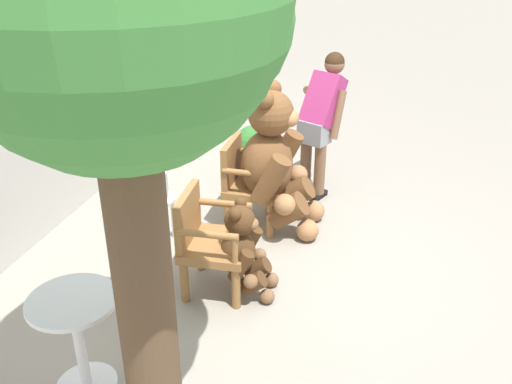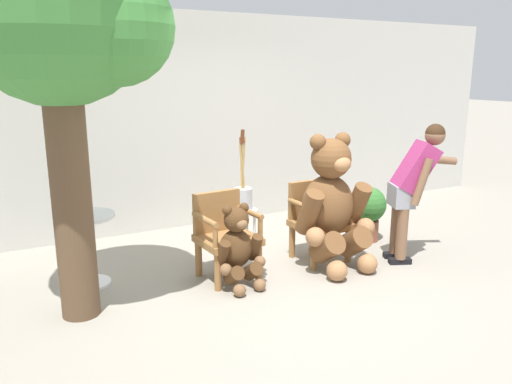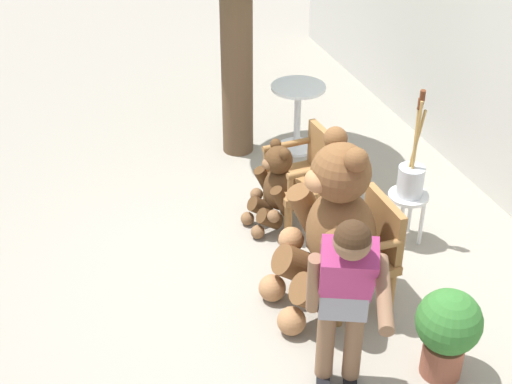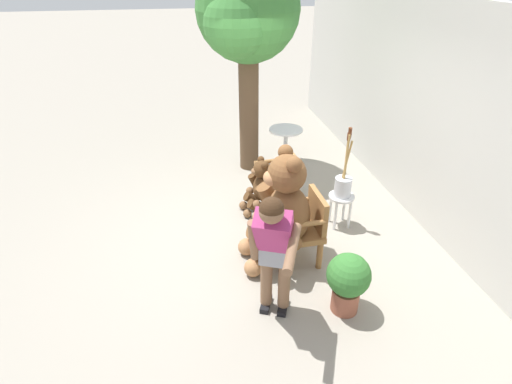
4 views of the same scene
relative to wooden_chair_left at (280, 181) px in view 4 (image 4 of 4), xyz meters
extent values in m
plane|color=gray|center=(0.56, -0.51, -0.46)|extent=(60.00, 60.00, 0.00)
cube|color=beige|center=(0.56, 1.89, 0.94)|extent=(10.00, 0.16, 2.80)
cube|color=olive|center=(0.01, -0.06, -0.06)|extent=(0.60, 0.56, 0.07)
cylinder|color=olive|center=(-0.21, -0.29, -0.28)|extent=(0.07, 0.07, 0.37)
cylinder|color=olive|center=(0.25, -0.25, -0.28)|extent=(0.07, 0.07, 0.37)
cylinder|color=olive|center=(-0.24, 0.13, -0.28)|extent=(0.07, 0.07, 0.37)
cylinder|color=olive|center=(0.22, 0.17, -0.28)|extent=(0.07, 0.07, 0.37)
cube|color=olive|center=(-0.01, 0.17, 0.19)|extent=(0.52, 0.10, 0.42)
cylinder|color=olive|center=(-0.24, -0.08, 0.20)|extent=(0.10, 0.48, 0.06)
cylinder|color=olive|center=(-0.23, -0.29, 0.09)|extent=(0.05, 0.05, 0.22)
cylinder|color=olive|center=(0.25, -0.04, 0.20)|extent=(0.10, 0.48, 0.06)
cylinder|color=olive|center=(0.27, -0.25, 0.09)|extent=(0.05, 0.05, 0.22)
cube|color=olive|center=(1.12, -0.06, -0.06)|extent=(0.57, 0.54, 0.07)
cylinder|color=olive|center=(0.90, -0.28, -0.28)|extent=(0.07, 0.07, 0.37)
cylinder|color=olive|center=(1.36, -0.27, -0.28)|extent=(0.07, 0.07, 0.37)
cylinder|color=olive|center=(0.89, 0.14, -0.28)|extent=(0.07, 0.07, 0.37)
cylinder|color=olive|center=(1.35, 0.15, -0.28)|extent=(0.07, 0.07, 0.37)
cube|color=olive|center=(1.12, 0.17, 0.19)|extent=(0.52, 0.07, 0.42)
cylinder|color=olive|center=(0.87, -0.07, 0.20)|extent=(0.07, 0.48, 0.06)
cylinder|color=olive|center=(0.88, -0.28, 0.09)|extent=(0.05, 0.05, 0.22)
cylinder|color=olive|center=(1.37, -0.05, 0.20)|extent=(0.07, 0.48, 0.06)
cylinder|color=olive|center=(1.38, -0.26, 0.09)|extent=(0.05, 0.05, 0.22)
ellipsoid|color=brown|center=(1.12, -0.18, 0.19)|extent=(0.60, 0.51, 0.67)
sphere|color=brown|center=(1.12, -0.22, 0.70)|extent=(0.43, 0.43, 0.43)
ellipsoid|color=#A47148|center=(1.13, -0.40, 0.67)|extent=(0.21, 0.16, 0.16)
sphere|color=black|center=(1.13, -0.40, 0.68)|extent=(0.06, 0.06, 0.06)
sphere|color=brown|center=(0.96, -0.20, 0.88)|extent=(0.17, 0.17, 0.17)
sphere|color=brown|center=(1.28, -0.19, 0.88)|extent=(0.17, 0.17, 0.17)
cylinder|color=brown|center=(0.81, -0.30, 0.19)|extent=(0.20, 0.38, 0.51)
sphere|color=#A47148|center=(0.80, -0.44, -0.04)|extent=(0.20, 0.20, 0.20)
cylinder|color=brown|center=(1.44, -0.29, 0.19)|extent=(0.20, 0.38, 0.51)
sphere|color=#A47148|center=(1.46, -0.42, -0.04)|extent=(0.20, 0.20, 0.20)
cylinder|color=brown|center=(0.95, -0.43, -0.18)|extent=(0.26, 0.42, 0.39)
sphere|color=#A47148|center=(0.94, -0.63, -0.36)|extent=(0.21, 0.21, 0.21)
cylinder|color=brown|center=(1.31, -0.42, -0.18)|extent=(0.26, 0.42, 0.39)
sphere|color=#A47148|center=(1.33, -0.62, -0.36)|extent=(0.21, 0.21, 0.21)
ellipsoid|color=#4C3019|center=(0.01, -0.24, -0.09)|extent=(0.36, 0.31, 0.39)
sphere|color=#4C3019|center=(0.01, -0.26, 0.21)|extent=(0.24, 0.24, 0.24)
ellipsoid|color=brown|center=(0.02, -0.36, 0.19)|extent=(0.12, 0.10, 0.09)
sphere|color=black|center=(0.02, -0.36, 0.20)|extent=(0.04, 0.04, 0.04)
sphere|color=#4C3019|center=(-0.09, -0.26, 0.31)|extent=(0.10, 0.10, 0.10)
sphere|color=#4C3019|center=(0.10, -0.24, 0.31)|extent=(0.10, 0.10, 0.10)
cylinder|color=#4C3019|center=(-0.17, -0.32, -0.09)|extent=(0.13, 0.22, 0.29)
sphere|color=brown|center=(-0.17, -0.40, -0.22)|extent=(0.11, 0.11, 0.11)
cylinder|color=#4C3019|center=(0.19, -0.29, -0.09)|extent=(0.13, 0.22, 0.29)
sphere|color=brown|center=(0.21, -0.37, -0.22)|extent=(0.11, 0.11, 0.11)
cylinder|color=#4C3019|center=(-0.09, -0.39, -0.30)|extent=(0.16, 0.25, 0.23)
sphere|color=brown|center=(-0.09, -0.51, -0.40)|extent=(0.12, 0.12, 0.12)
cylinder|color=#4C3019|center=(0.12, -0.37, -0.30)|extent=(0.16, 0.25, 0.23)
sphere|color=brown|center=(0.14, -0.49, -0.40)|extent=(0.12, 0.12, 0.12)
cube|color=black|center=(1.83, -0.58, -0.43)|extent=(0.26, 0.18, 0.06)
cylinder|color=brown|center=(1.83, -0.58, 0.01)|extent=(0.12, 0.12, 0.82)
cube|color=black|center=(1.90, -0.41, -0.43)|extent=(0.26, 0.18, 0.06)
cylinder|color=brown|center=(1.90, -0.41, 0.01)|extent=(0.12, 0.12, 0.82)
cube|color=gray|center=(1.86, -0.50, 0.29)|extent=(0.32, 0.36, 0.24)
cube|color=#9E2D66|center=(1.99, -0.55, 0.59)|extent=(0.53, 0.47, 0.57)
sphere|color=brown|center=(2.16, -0.62, 0.93)|extent=(0.21, 0.21, 0.21)
sphere|color=#382314|center=(2.16, -0.62, 0.95)|extent=(0.21, 0.21, 0.21)
cylinder|color=brown|center=(2.29, -0.47, 0.64)|extent=(0.55, 0.30, 0.13)
cylinder|color=brown|center=(1.91, -0.72, 0.47)|extent=(0.23, 0.16, 0.50)
cylinder|color=silver|center=(0.55, 0.71, -0.02)|extent=(0.34, 0.34, 0.03)
cylinder|color=silver|center=(0.65, 0.80, -0.25)|extent=(0.04, 0.04, 0.43)
cylinder|color=silver|center=(0.45, 0.80, -0.25)|extent=(0.04, 0.04, 0.43)
cylinder|color=silver|center=(0.65, 0.61, -0.25)|extent=(0.04, 0.04, 0.43)
cylinder|color=silver|center=(0.45, 0.61, -0.25)|extent=(0.04, 0.04, 0.43)
cylinder|color=silver|center=(0.55, 0.71, 0.13)|extent=(0.22, 0.22, 0.26)
cylinder|color=tan|center=(0.55, 0.71, 0.47)|extent=(0.07, 0.05, 0.79)
cylinder|color=#592D19|center=(0.55, 0.71, 0.90)|extent=(0.05, 0.05, 0.08)
cylinder|color=tan|center=(0.55, 0.70, 0.44)|extent=(0.09, 0.04, 0.72)
cylinder|color=#592D19|center=(0.55, 0.70, 0.83)|extent=(0.05, 0.05, 0.08)
cylinder|color=tan|center=(0.54, 0.71, 0.43)|extent=(0.06, 0.10, 0.70)
cylinder|color=#592D19|center=(0.54, 0.71, 0.82)|extent=(0.05, 0.05, 0.09)
cylinder|color=silver|center=(-1.28, 0.41, 0.24)|extent=(0.56, 0.56, 0.03)
cylinder|color=silver|center=(-1.28, 0.41, -0.12)|extent=(0.07, 0.07, 0.69)
cylinder|color=silver|center=(-1.28, 0.41, -0.45)|extent=(0.40, 0.40, 0.03)
cylinder|color=brown|center=(-1.45, -0.19, 0.60)|extent=(0.32, 0.32, 2.11)
sphere|color=#3D7F38|center=(-1.45, -0.19, 2.07)|extent=(1.53, 1.53, 1.53)
sphere|color=#3D7F38|center=(-1.07, -0.41, 1.92)|extent=(0.92, 0.92, 0.92)
cylinder|color=brown|center=(2.02, 0.21, -0.33)|extent=(0.28, 0.28, 0.26)
sphere|color=#33702D|center=(2.02, 0.21, 0.00)|extent=(0.44, 0.44, 0.44)
camera|label=1|loc=(-3.66, -1.43, 2.41)|focal=40.00mm
camera|label=2|loc=(-1.94, -4.39, 1.58)|focal=35.00mm
camera|label=3|loc=(4.93, -2.07, 3.19)|focal=50.00mm
camera|label=4|loc=(4.78, -1.24, 2.66)|focal=28.00mm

